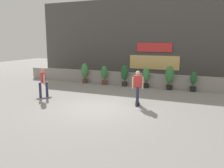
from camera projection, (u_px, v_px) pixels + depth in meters
The scene contains 11 objects.
ground_plane at pixel (100, 108), 11.04m from camera, with size 48.00×48.00×0.00m, color gray.
planter_wall at pixel (137, 79), 16.39m from camera, with size 18.00×0.40×0.90m, color gray.
building_backdrop at pixel (152, 39), 19.49m from camera, with size 20.00×2.08×6.50m.
potted_plant_0 at pixel (85, 72), 17.40m from camera, with size 0.50×0.50×1.48m.
potted_plant_1 at pixel (104, 74), 16.80m from camera, with size 0.45×0.45×1.37m.
potted_plant_2 at pixel (124, 74), 16.20m from camera, with size 0.50×0.50×1.48m.
potted_plant_3 at pixel (146, 76), 15.63m from camera, with size 0.45×0.45×1.37m.
potted_plant_4 at pixel (170, 76), 15.01m from camera, with size 0.54×0.54×1.55m.
potted_plant_5 at pixel (193, 81), 14.50m from camera, with size 0.39×0.39×1.25m.
skater_far_right at pixel (43, 82), 12.72m from camera, with size 0.66×0.75×1.70m.
skater_foreground at pixel (138, 86), 11.47m from camera, with size 0.54×0.82×1.70m.
Camera 1 is at (4.68, -9.57, 3.15)m, focal length 37.58 mm.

